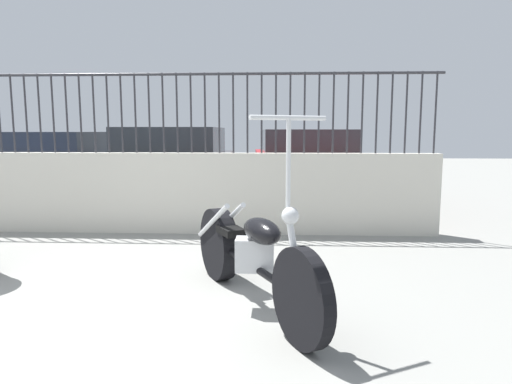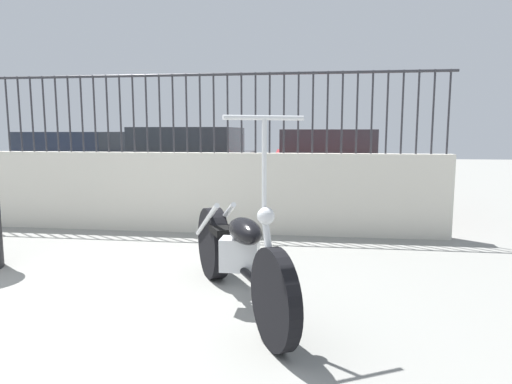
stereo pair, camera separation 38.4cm
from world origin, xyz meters
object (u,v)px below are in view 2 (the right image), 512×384
object	(u,v)px
car_dark_grey	(194,164)
car_red	(322,166)
car_blue	(87,163)
motorcycle_black	(234,253)

from	to	relation	value
car_dark_grey	car_red	world-z (taller)	car_dark_grey
car_blue	car_red	size ratio (longest dim) A/B	1.03
car_red	motorcycle_black	bearing A→B (deg)	167.89
motorcycle_black	car_dark_grey	bearing A→B (deg)	171.25
car_blue	car_dark_grey	size ratio (longest dim) A/B	1.09
car_dark_grey	car_red	xyz separation A→B (m)	(2.38, 0.11, -0.01)
car_blue	car_red	world-z (taller)	car_red
car_blue	car_dark_grey	distance (m)	2.47
car_blue	car_red	bearing A→B (deg)	-98.05
motorcycle_black	car_dark_grey	world-z (taller)	motorcycle_black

